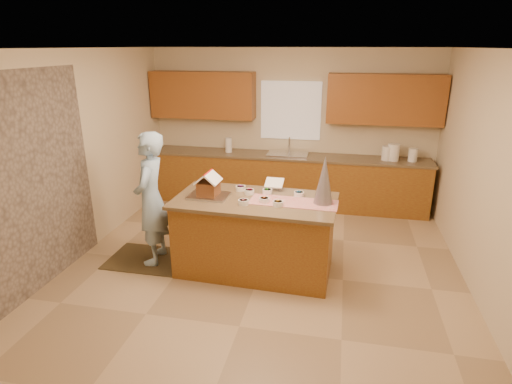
# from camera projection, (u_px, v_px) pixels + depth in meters

# --- Properties ---
(floor) EXTENTS (5.50, 5.50, 0.00)m
(floor) POSITION_uv_depth(u_px,v_px,m) (260.00, 271.00, 5.36)
(floor) COLOR tan
(floor) RESTS_ON ground
(ceiling) EXTENTS (5.50, 5.50, 0.00)m
(ceiling) POSITION_uv_depth(u_px,v_px,m) (261.00, 48.00, 4.46)
(ceiling) COLOR silver
(ceiling) RESTS_ON floor
(wall_back) EXTENTS (5.50, 5.50, 0.00)m
(wall_back) POSITION_uv_depth(u_px,v_px,m) (290.00, 127.00, 7.45)
(wall_back) COLOR beige
(wall_back) RESTS_ON floor
(wall_front) EXTENTS (5.50, 5.50, 0.00)m
(wall_front) POSITION_uv_depth(u_px,v_px,m) (168.00, 304.00, 2.37)
(wall_front) COLOR beige
(wall_front) RESTS_ON floor
(wall_left) EXTENTS (5.50, 5.50, 0.00)m
(wall_left) POSITION_uv_depth(u_px,v_px,m) (70.00, 159.00, 5.39)
(wall_left) COLOR beige
(wall_left) RESTS_ON floor
(wall_right) EXTENTS (5.50, 5.50, 0.00)m
(wall_right) POSITION_uv_depth(u_px,v_px,m) (493.00, 183.00, 4.43)
(wall_right) COLOR beige
(wall_right) RESTS_ON floor
(stone_accent) EXTENTS (0.00, 2.50, 2.50)m
(stone_accent) POSITION_uv_depth(u_px,v_px,m) (29.00, 186.00, 4.68)
(stone_accent) COLOR gray
(stone_accent) RESTS_ON wall_left
(window_curtain) EXTENTS (1.05, 0.03, 1.00)m
(window_curtain) POSITION_uv_depth(u_px,v_px,m) (291.00, 111.00, 7.33)
(window_curtain) COLOR white
(window_curtain) RESTS_ON wall_back
(back_counter_base) EXTENTS (4.80, 0.60, 0.88)m
(back_counter_base) POSITION_uv_depth(u_px,v_px,m) (287.00, 181.00, 7.48)
(back_counter_base) COLOR #85601B
(back_counter_base) RESTS_ON floor
(back_counter_top) EXTENTS (4.85, 0.63, 0.04)m
(back_counter_top) POSITION_uv_depth(u_px,v_px,m) (288.00, 156.00, 7.32)
(back_counter_top) COLOR brown
(back_counter_top) RESTS_ON back_counter_base
(upper_cabinet_left) EXTENTS (1.85, 0.35, 0.80)m
(upper_cabinet_left) POSITION_uv_depth(u_px,v_px,m) (203.00, 95.00, 7.40)
(upper_cabinet_left) COLOR #985A20
(upper_cabinet_left) RESTS_ON wall_back
(upper_cabinet_right) EXTENTS (1.85, 0.35, 0.80)m
(upper_cabinet_right) POSITION_uv_depth(u_px,v_px,m) (385.00, 99.00, 6.81)
(upper_cabinet_right) COLOR #985A20
(upper_cabinet_right) RESTS_ON wall_back
(sink) EXTENTS (0.70, 0.45, 0.12)m
(sink) POSITION_uv_depth(u_px,v_px,m) (288.00, 157.00, 7.33)
(sink) COLOR silver
(sink) RESTS_ON back_counter_top
(faucet) EXTENTS (0.03, 0.03, 0.28)m
(faucet) POSITION_uv_depth(u_px,v_px,m) (289.00, 145.00, 7.44)
(faucet) COLOR silver
(faucet) RESTS_ON back_counter_top
(island_base) EXTENTS (1.92, 1.01, 0.92)m
(island_base) POSITION_uv_depth(u_px,v_px,m) (255.00, 237.00, 5.26)
(island_base) COLOR #85601B
(island_base) RESTS_ON floor
(island_top) EXTENTS (2.00, 1.10, 0.04)m
(island_top) POSITION_uv_depth(u_px,v_px,m) (255.00, 201.00, 5.10)
(island_top) COLOR brown
(island_top) RESTS_ON island_base
(table_runner) EXTENTS (1.06, 0.42, 0.01)m
(table_runner) POSITION_uv_depth(u_px,v_px,m) (293.00, 202.00, 4.99)
(table_runner) COLOR #A50E0B
(table_runner) RESTS_ON island_top
(baking_tray) EXTENTS (0.49, 0.37, 0.03)m
(baking_tray) POSITION_uv_depth(u_px,v_px,m) (209.00, 196.00, 5.17)
(baking_tray) COLOR silver
(baking_tray) RESTS_ON island_top
(cookbook) EXTENTS (0.24, 0.19, 0.10)m
(cookbook) POSITION_uv_depth(u_px,v_px,m) (274.00, 183.00, 5.39)
(cookbook) COLOR white
(cookbook) RESTS_ON island_top
(tinsel_tree) EXTENTS (0.24, 0.24, 0.58)m
(tinsel_tree) POSITION_uv_depth(u_px,v_px,m) (324.00, 180.00, 4.87)
(tinsel_tree) COLOR #B7B5C2
(tinsel_tree) RESTS_ON island_top
(rug) EXTENTS (1.17, 0.77, 0.01)m
(rug) POSITION_uv_depth(u_px,v_px,m) (153.00, 259.00, 5.65)
(rug) COLOR black
(rug) RESTS_ON floor
(boy) EXTENTS (0.50, 0.68, 1.73)m
(boy) POSITION_uv_depth(u_px,v_px,m) (151.00, 199.00, 5.35)
(boy) COLOR #95B8D4
(boy) RESTS_ON rug
(canister_a) EXTENTS (0.17, 0.17, 0.24)m
(canister_a) POSITION_uv_depth(u_px,v_px,m) (387.00, 153.00, 6.96)
(canister_a) COLOR white
(canister_a) RESTS_ON back_counter_top
(canister_b) EXTENTS (0.19, 0.19, 0.28)m
(canister_b) POSITION_uv_depth(u_px,v_px,m) (393.00, 152.00, 6.94)
(canister_b) COLOR white
(canister_b) RESTS_ON back_counter_top
(canister_c) EXTENTS (0.15, 0.15, 0.21)m
(canister_c) POSITION_uv_depth(u_px,v_px,m) (413.00, 155.00, 6.89)
(canister_c) COLOR white
(canister_c) RESTS_ON back_counter_top
(paper_towel) EXTENTS (0.12, 0.12, 0.26)m
(paper_towel) POSITION_uv_depth(u_px,v_px,m) (229.00, 145.00, 7.48)
(paper_towel) COLOR white
(paper_towel) RESTS_ON back_counter_top
(gingerbread_house) EXTENTS (0.30, 0.30, 0.29)m
(gingerbread_house) POSITION_uv_depth(u_px,v_px,m) (208.00, 186.00, 5.13)
(gingerbread_house) COLOR brown
(gingerbread_house) RESTS_ON baking_tray
(candy_bowls) EXTENTS (0.89, 0.61, 0.06)m
(candy_bowls) POSITION_uv_depth(u_px,v_px,m) (263.00, 196.00, 5.13)
(candy_bowls) COLOR green
(candy_bowls) RESTS_ON island_top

